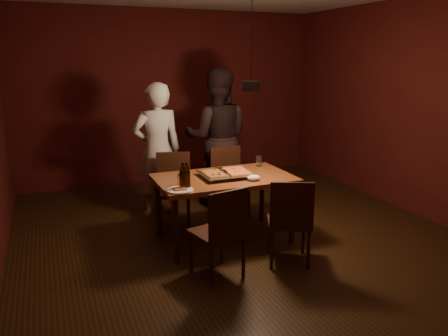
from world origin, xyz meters
name	(u,v)px	position (x,y,z in m)	size (l,w,h in m)	color
room_shell	(250,120)	(0.00, 0.00, 1.40)	(6.00, 6.00, 6.00)	#37200F
dining_table	(224,183)	(-0.20, 0.24, 0.68)	(1.50, 0.90, 0.75)	brown
chair_far_left	(173,182)	(-0.58, 0.97, 0.54)	(0.53, 0.53, 0.49)	#38190F
chair_far_right	(228,175)	(0.19, 1.03, 0.54)	(0.43, 0.43, 0.49)	#38190F
chair_near_left	(222,225)	(-0.56, -0.59, 0.54)	(0.50, 0.50, 0.49)	#38190F
chair_near_right	(290,214)	(0.17, -0.58, 0.54)	(0.56, 0.56, 0.49)	#38190F
pizza_tray	(226,175)	(-0.18, 0.23, 0.77)	(0.55, 0.45, 0.05)	silver
pizza_meat	(214,173)	(-0.32, 0.23, 0.81)	(0.21, 0.34, 0.02)	maroon
pizza_cheese	(237,171)	(-0.05, 0.22, 0.81)	(0.25, 0.39, 0.02)	gold
spatula	(226,171)	(-0.17, 0.25, 0.81)	(0.09, 0.24, 0.04)	silver
beer_bottle_a	(183,176)	(-0.76, -0.05, 0.89)	(0.07, 0.07, 0.27)	black
beer_bottle_b	(187,176)	(-0.71, -0.03, 0.88)	(0.07, 0.07, 0.26)	black
water_glass_left	(181,180)	(-0.73, 0.10, 0.81)	(0.07, 0.07, 0.11)	silver
water_glass_right	(259,161)	(0.38, 0.54, 0.82)	(0.06, 0.06, 0.13)	silver
plate_slice	(180,190)	(-0.80, -0.08, 0.76)	(0.27, 0.27, 0.03)	white
napkin	(254,178)	(0.04, -0.02, 0.78)	(0.15, 0.11, 0.06)	white
diner_white	(157,150)	(-0.66, 1.38, 0.87)	(0.63, 0.42, 1.74)	silver
diner_dark	(217,138)	(0.21, 1.49, 0.95)	(0.92, 0.72, 1.90)	black
pendant_lamp	(251,85)	(0.00, 0.00, 1.76)	(0.18, 0.18, 1.10)	black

